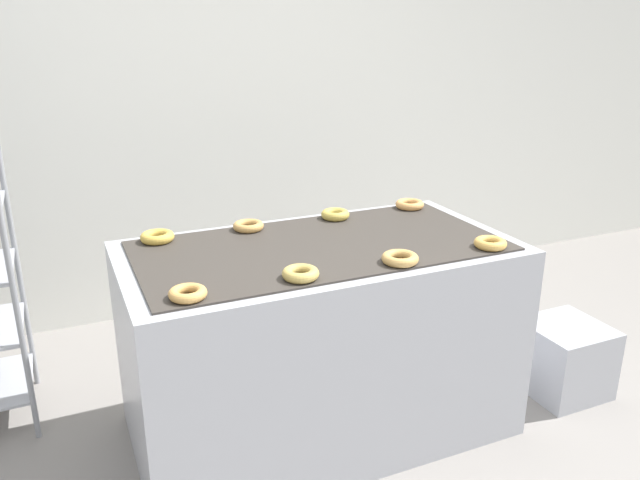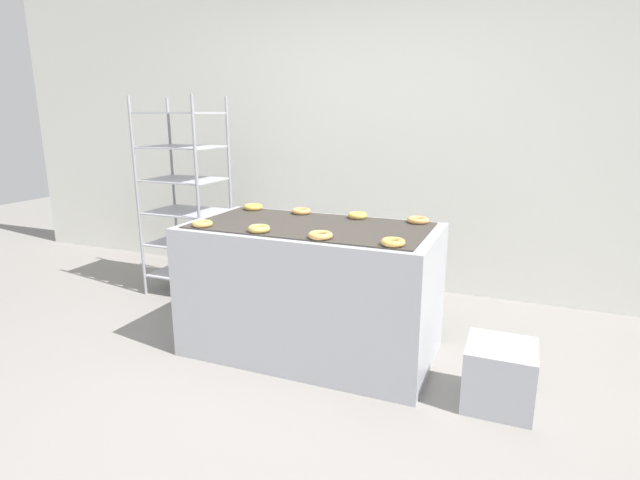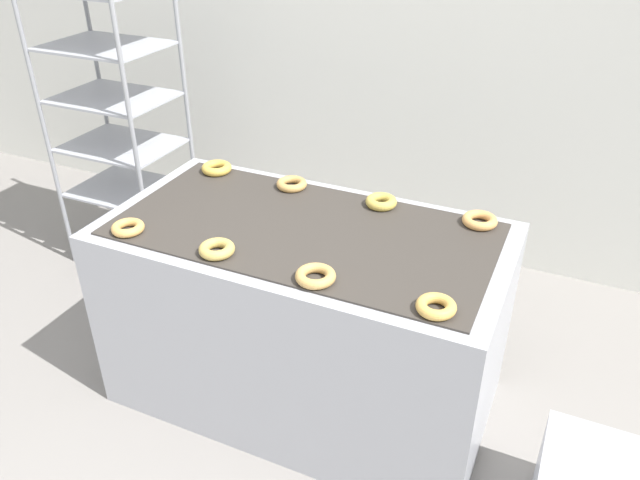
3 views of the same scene
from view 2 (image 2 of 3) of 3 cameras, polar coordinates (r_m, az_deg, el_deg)
name	(u,v)px [view 2 (image 2 of 3)]	position (r m, az deg, el deg)	size (l,w,h in m)	color
ground_plane	(263,401)	(2.84, -6.54, -17.81)	(14.00, 14.00, 0.00)	gray
wall_back	(379,126)	(4.38, 6.73, 12.80)	(8.00, 0.05, 2.80)	silver
fryer_machine	(311,289)	(3.19, -1.03, -5.63)	(1.55, 0.82, 0.84)	#A8AAB2
baking_rack_cart	(185,196)	(4.34, -15.18, 4.87)	(0.62, 0.48, 1.64)	gray
glaze_bin	(499,375)	(2.87, 19.82, -14.34)	(0.35, 0.35, 0.34)	#A8AAB2
donut_near_left	(202,224)	(3.10, -13.30, 1.83)	(0.12, 0.12, 0.03)	tan
donut_near_midleft	(259,229)	(2.90, -6.99, 1.30)	(0.13, 0.13, 0.04)	tan
donut_near_midright	(320,235)	(2.73, 0.04, 0.56)	(0.14, 0.14, 0.04)	tan
donut_near_right	(393,242)	(2.61, 8.35, -0.24)	(0.13, 0.13, 0.04)	gold
donut_far_left	(253,207)	(3.59, -7.65, 3.76)	(0.13, 0.13, 0.04)	gold
donut_far_midleft	(301,211)	(3.41, -2.16, 3.31)	(0.13, 0.13, 0.03)	tan
donut_far_midright	(357,215)	(3.27, 4.31, 2.82)	(0.13, 0.13, 0.04)	gold
donut_far_right	(418,220)	(3.18, 11.14, 2.25)	(0.13, 0.13, 0.04)	#DB9C54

